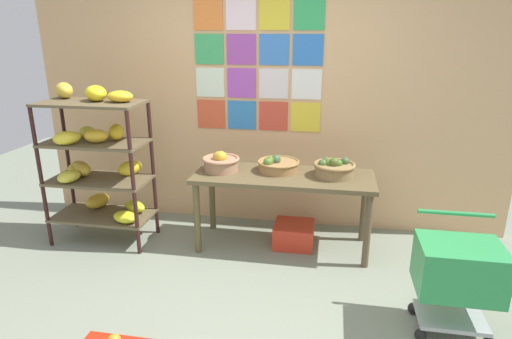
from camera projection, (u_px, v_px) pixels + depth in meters
ground at (229, 318)px, 3.08m from camera, size 9.38×9.38×0.00m
back_wall_with_art at (267, 84)px, 4.24m from camera, size 4.77×0.07×2.90m
banana_shelf_unit at (97, 156)px, 4.01m from camera, size 0.94×0.59×1.50m
display_table at (283, 184)px, 3.92m from camera, size 1.62×0.62×0.71m
fruit_basket_centre at (278, 165)px, 3.97m from camera, size 0.39×0.39×0.16m
fruit_basket_right at (334, 168)px, 3.83m from camera, size 0.37×0.37×0.18m
fruit_basket_left at (221, 162)px, 3.98m from camera, size 0.35×0.35×0.19m
produce_crate_under_table at (294, 234)px, 4.10m from camera, size 0.37×0.35×0.21m
shopping_cart at (458, 272)px, 2.82m from camera, size 0.52×0.44×0.78m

